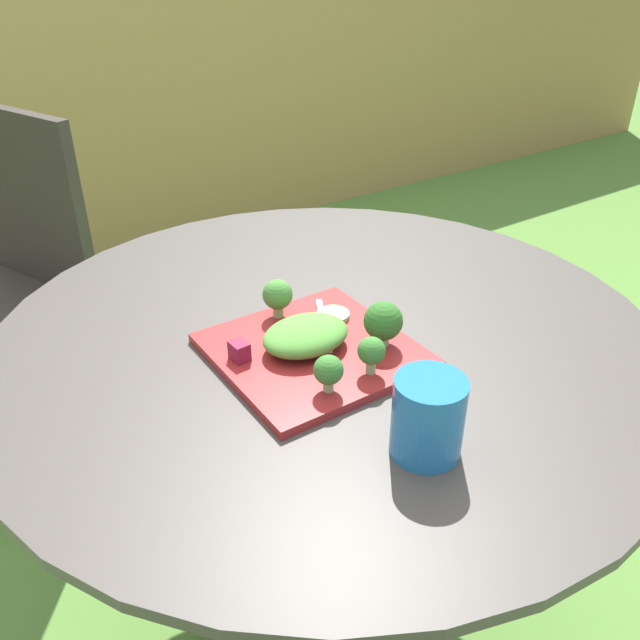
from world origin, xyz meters
The scene contains 14 objects.
ground_plane centered at (0.00, 0.00, 0.00)m, with size 12.00×12.00×0.00m, color #568438.
bamboo_fence centered at (0.00, 2.03, 0.62)m, with size 8.00×0.08×1.24m, color #9E7F47.
patio_table centered at (0.00, 0.00, 0.50)m, with size 1.07×1.07×0.71m.
patio_chair centered at (-0.34, 0.92, 0.53)m, with size 0.57×0.57×0.90m.
salad_plate centered at (-0.06, -0.05, 0.71)m, with size 0.28×0.28×0.01m, color maroon.
drinking_glass centered at (-0.06, -0.30, 0.75)m, with size 0.09×0.09×0.10m.
fork centered at (-0.02, -0.02, 0.72)m, with size 0.09×0.14×0.00m.
lettuce_mound centered at (-0.07, -0.04, 0.74)m, with size 0.13×0.10×0.04m, color #519338.
broccoli_floret_0 centered at (-0.05, 0.06, 0.76)m, with size 0.05×0.05×0.06m.
broccoli_floret_1 centered at (-0.03, -0.15, 0.76)m, with size 0.04×0.04×0.06m.
broccoli_floret_2 centered at (-0.10, -0.15, 0.75)m, with size 0.04×0.04×0.05m.
broccoli_floret_3 centered at (0.03, -0.10, 0.76)m, with size 0.06×0.06×0.07m.
cucumber_slice_0 centered at (0.02, 0.01, 0.72)m, with size 0.05×0.05×0.01m, color #8EB766.
beet_chunk_0 centered at (-0.16, -0.02, 0.73)m, with size 0.03×0.02×0.03m, color maroon.
Camera 1 is at (-0.51, -0.74, 1.26)m, focal length 36.93 mm.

